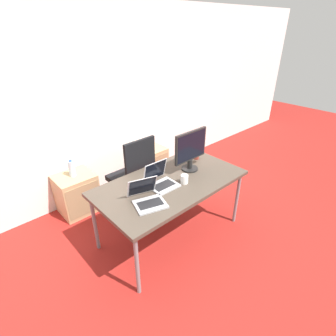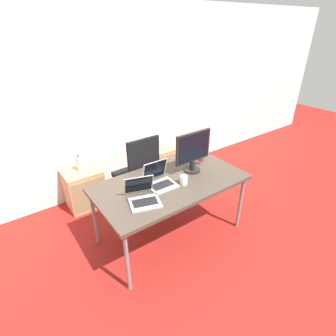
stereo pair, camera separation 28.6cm
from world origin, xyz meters
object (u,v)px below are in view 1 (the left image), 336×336
office_chair (133,183)px  monitor (191,150)px  water_bottle (72,169)px  laptop_left (147,198)px  coffee_cup_brown (196,155)px  laptop_right (161,181)px  cabinet_right (149,164)px  cabinet_left (77,193)px  coffee_cup_white (184,179)px

office_chair → monitor: bearing=-60.5°
water_bottle → laptop_left: laptop_left is taller
monitor → coffee_cup_brown: 0.36m
laptop_right → monitor: size_ratio=0.63×
cabinet_right → laptop_left: laptop_left is taller
cabinet_right → laptop_right: laptop_right is taller
cabinet_left → laptop_right: size_ratio=1.81×
monitor → coffee_cup_brown: (0.27, 0.14, -0.20)m
laptop_left → cabinet_right: bearing=51.3°
coffee_cup_brown → coffee_cup_white: bearing=-149.8°
monitor → coffee_cup_brown: bearing=27.3°
cabinet_left → water_bottle: bearing=90.0°
cabinet_left → water_bottle: (0.00, 0.00, 0.39)m
cabinet_left → office_chair: bearing=-39.3°
cabinet_right → monitor: bearing=-103.7°
office_chair → laptop_right: (-0.11, -0.69, 0.40)m
office_chair → cabinet_left: size_ratio=1.98×
cabinet_left → coffee_cup_white: coffee_cup_white is taller
office_chair → laptop_left: 1.02m
cabinet_left → coffee_cup_white: bearing=-62.0°
coffee_cup_white → monitor: bearing=32.9°
cabinet_right → monitor: (-0.28, -1.16, 0.74)m
cabinet_left → water_bottle: size_ratio=2.39×
cabinet_right → coffee_cup_brown: 1.15m
cabinet_right → monitor: 1.40m
office_chair → water_bottle: (-0.60, 0.49, 0.24)m
water_bottle → cabinet_right: bearing=-0.1°
cabinet_left → water_bottle: 0.39m
cabinet_right → water_bottle: (-1.26, 0.00, 0.39)m
cabinet_left → laptop_left: size_ratio=1.37×
laptop_right → coffee_cup_brown: size_ratio=2.81×
cabinet_left → monitor: size_ratio=1.14×
monitor → office_chair: bearing=119.5°
coffee_cup_white → coffee_cup_brown: bearing=30.2°
coffee_cup_white → coffee_cup_brown: (0.54, 0.31, 0.01)m
laptop_left → coffee_cup_white: bearing=0.9°
laptop_left → water_bottle: bearing=97.8°
laptop_left → laptop_right: bearing=26.9°
coffee_cup_white → cabinet_left: bearing=118.0°
water_bottle → office_chair: bearing=-39.4°
cabinet_right → coffee_cup_white: coffee_cup_white is taller
laptop_left → coffee_cup_brown: bearing=16.8°
water_bottle → coffee_cup_white: size_ratio=2.34×
cabinet_left → monitor: bearing=-49.9°
cabinet_left → cabinet_right: 1.26m
laptop_right → office_chair: bearing=81.3°
monitor → coffee_cup_brown: size_ratio=4.46×
water_bottle → coffee_cup_brown: bearing=-39.4°
cabinet_right → water_bottle: bearing=179.9°
water_bottle → monitor: size_ratio=0.48×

